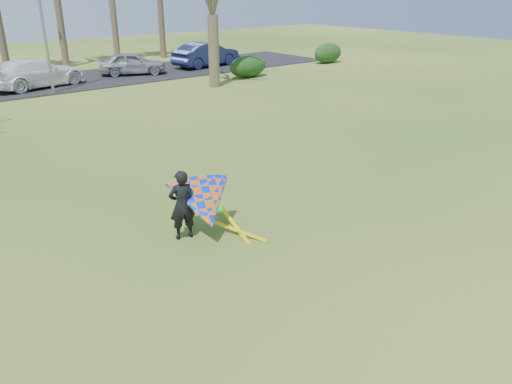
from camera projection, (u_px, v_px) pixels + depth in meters
ground at (316, 268)px, 10.55m from camera, size 100.00×100.00×0.00m
parking_strip at (0, 89)px, 28.37m from camera, size 46.00×7.00×0.06m
streetlight at (43, 7)px, 25.79m from camera, size 2.28×0.18×8.00m
hedge_near at (248, 66)px, 31.90m from camera, size 2.79×1.26×1.39m
hedge_far at (328, 53)px, 37.74m from camera, size 2.63×1.24×1.46m
car_3 at (36, 73)px, 28.47m from camera, size 5.96×3.57×1.62m
car_4 at (132, 63)px, 32.57m from camera, size 4.56×3.29×1.44m
car_5 at (206, 54)px, 35.78m from camera, size 5.33×2.55×1.69m
kite_flyer at (202, 203)px, 11.58m from camera, size 2.13×2.39×2.02m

